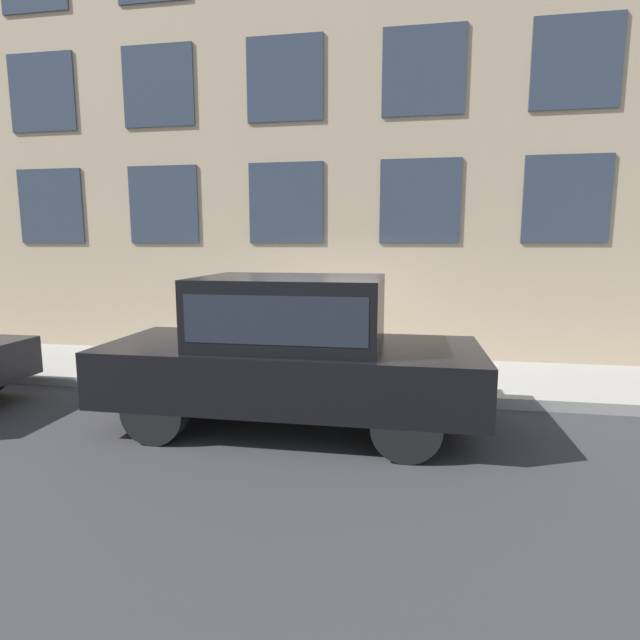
{
  "coord_description": "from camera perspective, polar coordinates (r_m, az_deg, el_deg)",
  "views": [
    {
      "loc": [
        -7.01,
        -1.02,
        2.28
      ],
      "look_at": [
        0.64,
        0.3,
        1.1
      ],
      "focal_mm": 28.0,
      "sensor_mm": 36.0,
      "label": 1
    }
  ],
  "objects": [
    {
      "name": "ground_plane",
      "position": [
        7.44,
        1.43,
        -9.18
      ],
      "size": [
        80.0,
        80.0,
        0.0
      ],
      "primitive_type": "plane",
      "color": "#2D2D30"
    },
    {
      "name": "sidewalk",
      "position": [
        8.52,
        2.58,
        -6.29
      ],
      "size": [
        2.33,
        60.0,
        0.16
      ],
      "color": "gray",
      "rests_on": "ground_plane"
    },
    {
      "name": "building_facade",
      "position": [
        9.77,
        3.8,
        21.31
      ],
      "size": [
        0.33,
        40.0,
        8.83
      ],
      "color": "tan",
      "rests_on": "ground_plane"
    },
    {
      "name": "fire_hydrant",
      "position": [
        7.92,
        -1.36,
        -3.93
      ],
      "size": [
        0.31,
        0.43,
        0.77
      ],
      "color": "#2D7260",
      "rests_on": "sidewalk"
    },
    {
      "name": "person",
      "position": [
        7.91,
        1.36,
        -1.48
      ],
      "size": [
        0.29,
        0.19,
        1.21
      ],
      "rotation": [
        0.0,
        0.0,
        1.0
      ],
      "color": "#998466",
      "rests_on": "sidewalk"
    },
    {
      "name": "parked_car_black_near",
      "position": [
        6.19,
        -3.33,
        -3.04
      ],
      "size": [
        1.85,
        4.6,
        1.89
      ],
      "color": "black",
      "rests_on": "ground_plane"
    }
  ]
}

